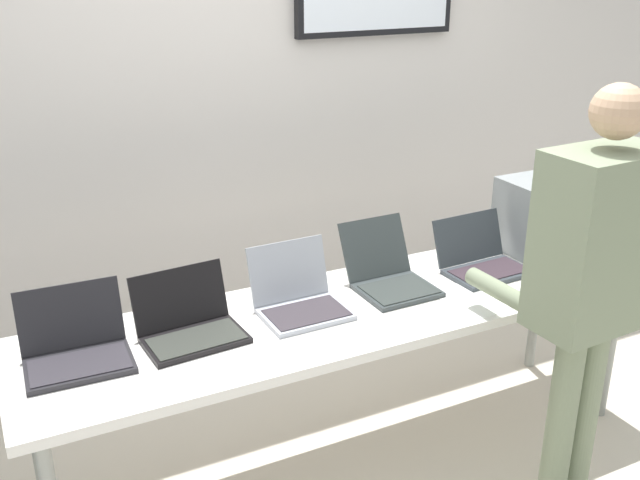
{
  "coord_description": "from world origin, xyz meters",
  "views": [
    {
      "loc": [
        -1.31,
        -2.32,
        2.09
      ],
      "look_at": [
        -0.06,
        0.18,
        0.98
      ],
      "focal_mm": 41.15,
      "sensor_mm": 36.0,
      "label": 1
    }
  ],
  "objects": [
    {
      "name": "back_wall",
      "position": [
        0.01,
        1.13,
        1.36
      ],
      "size": [
        8.0,
        0.11,
        2.69
      ],
      "color": "silver",
      "rests_on": "ground"
    },
    {
      "name": "laptop_station_3",
      "position": [
        0.23,
        0.1,
        0.81
      ],
      "size": [
        0.32,
        0.38,
        0.26
      ],
      "color": "#333A3B",
      "rests_on": "workbench"
    },
    {
      "name": "ground",
      "position": [
        0.0,
        0.0,
        -0.02
      ],
      "size": [
        8.0,
        8.0,
        0.04
      ],
      "primitive_type": "cube",
      "color": "beige"
    },
    {
      "name": "laptop_station_2",
      "position": [
        -0.21,
        0.06,
        0.81
      ],
      "size": [
        0.34,
        0.32,
        0.25
      ],
      "color": "#ACB0BC",
      "rests_on": "workbench"
    },
    {
      "name": "person",
      "position": [
        0.63,
        -0.62,
        1.03
      ],
      "size": [
        0.45,
        0.6,
        1.69
      ],
      "color": "gray",
      "rests_on": "ground"
    },
    {
      "name": "workbench",
      "position": [
        0.0,
        0.0,
        0.7
      ],
      "size": [
        2.68,
        0.7,
        0.75
      ],
      "color": "white",
      "rests_on": "ground"
    },
    {
      "name": "laptop_station_0",
      "position": [
        -1.07,
        0.06,
        0.81
      ],
      "size": [
        0.37,
        0.32,
        0.24
      ],
      "color": "#232226",
      "rests_on": "workbench"
    },
    {
      "name": "laptop_station_4",
      "position": [
        0.69,
        0.06,
        0.8
      ],
      "size": [
        0.38,
        0.32,
        0.23
      ],
      "color": "#353B41",
      "rests_on": "workbench"
    },
    {
      "name": "paper_sheet",
      "position": [
        0.47,
        -0.17,
        0.75
      ],
      "size": [
        0.25,
        0.32,
        0.0
      ],
      "color": "white",
      "rests_on": "workbench"
    },
    {
      "name": "equipment_box",
      "position": [
        1.1,
        0.14,
        0.92
      ],
      "size": [
        0.38,
        0.3,
        0.35
      ],
      "color": "gray",
      "rests_on": "workbench"
    },
    {
      "name": "laptop_station_1",
      "position": [
        -0.67,
        0.05,
        0.8
      ],
      "size": [
        0.38,
        0.32,
        0.23
      ],
      "color": "black",
      "rests_on": "workbench"
    }
  ]
}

